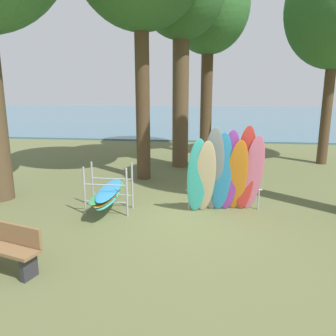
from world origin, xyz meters
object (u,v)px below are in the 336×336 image
Objects in this scene: leaning_board_pile at (226,174)px; park_bench at (6,247)px; tree_far_left_back at (209,8)px; board_storage_rack at (108,193)px.

park_bench is at bearing -139.67° from leaning_board_pile.
tree_far_left_back is 9.72m from leaning_board_pile.
tree_far_left_back is 10.45m from board_storage_rack.
park_bench is at bearing -106.07° from board_storage_rack.
board_storage_rack is (-2.36, -8.16, -6.08)m from tree_far_left_back.
park_bench is (-3.93, -3.33, -0.61)m from leaning_board_pile.
leaning_board_pile is 1.08× the size of board_storage_rack.
board_storage_rack is 3.28m from park_bench.
tree_far_left_back reaches higher than leaning_board_pile.
board_storage_rack is at bearing -106.11° from tree_far_left_back.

